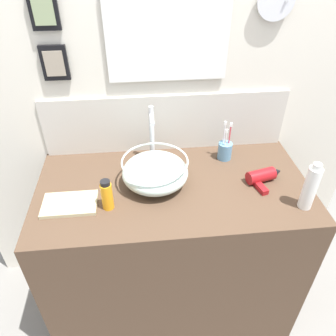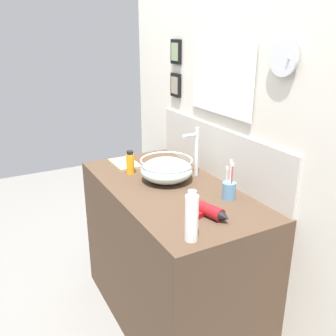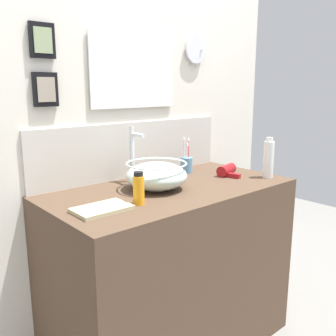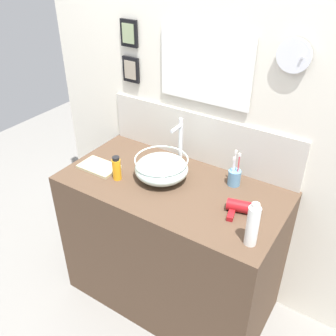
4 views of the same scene
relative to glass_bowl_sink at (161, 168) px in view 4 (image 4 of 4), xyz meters
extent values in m
plane|color=gray|center=(0.08, -0.02, -0.95)|extent=(6.00, 6.00, 0.00)
cube|color=#4C3828|center=(0.08, -0.02, -0.51)|extent=(1.23, 0.63, 0.88)
cube|color=silver|center=(0.08, 0.32, 0.32)|extent=(2.12, 0.06, 2.54)
cube|color=beige|center=(0.08, 0.29, 0.08)|extent=(1.21, 0.02, 0.30)
cube|color=white|center=(0.09, 0.29, 0.50)|extent=(0.47, 0.01, 0.32)
cube|color=white|center=(0.09, 0.28, 0.50)|extent=(0.53, 0.01, 0.38)
cylinder|color=silver|center=(0.53, 0.27, 0.63)|extent=(0.16, 0.01, 0.16)
cylinder|color=silver|center=(0.57, 0.29, 0.63)|extent=(0.01, 0.06, 0.01)
cube|color=black|center=(-0.40, 0.28, 0.61)|extent=(0.11, 0.02, 0.15)
cube|color=gray|center=(-0.40, 0.27, 0.61)|extent=(0.08, 0.01, 0.11)
cube|color=black|center=(-0.40, 0.28, 0.40)|extent=(0.11, 0.02, 0.15)
cube|color=gray|center=(-0.40, 0.27, 0.40)|extent=(0.08, 0.01, 0.11)
ellipsoid|color=silver|center=(0.00, 0.00, 0.00)|extent=(0.29, 0.29, 0.13)
torus|color=silver|center=(0.00, 0.00, 0.06)|extent=(0.29, 0.29, 0.01)
torus|color=#B2B7BC|center=(0.00, 0.00, -0.06)|extent=(0.11, 0.11, 0.01)
cylinder|color=silver|center=(0.00, 0.20, 0.06)|extent=(0.02, 0.02, 0.26)
cylinder|color=silver|center=(0.00, 0.15, 0.18)|extent=(0.02, 0.10, 0.02)
cylinder|color=silver|center=(0.00, 0.20, 0.20)|extent=(0.02, 0.02, 0.03)
cylinder|color=maroon|center=(0.48, -0.03, -0.04)|extent=(0.14, 0.09, 0.06)
cone|color=black|center=(0.56, -0.01, -0.04)|extent=(0.06, 0.06, 0.05)
cube|color=maroon|center=(0.46, -0.09, -0.06)|extent=(0.05, 0.09, 0.02)
cylinder|color=#598CB2|center=(0.36, 0.17, -0.02)|extent=(0.07, 0.07, 0.09)
cylinder|color=#D83F4C|center=(0.37, 0.17, 0.02)|extent=(0.01, 0.01, 0.18)
cube|color=white|center=(0.37, 0.17, 0.12)|extent=(0.01, 0.01, 0.02)
cylinder|color=white|center=(0.35, 0.18, 0.03)|extent=(0.01, 0.01, 0.18)
cube|color=white|center=(0.35, 0.18, 0.13)|extent=(0.01, 0.01, 0.02)
cylinder|color=white|center=(0.35, 0.15, 0.01)|extent=(0.01, 0.01, 0.15)
cube|color=white|center=(0.35, 0.15, 0.10)|extent=(0.01, 0.01, 0.02)
cylinder|color=white|center=(0.61, -0.21, 0.03)|extent=(0.05, 0.05, 0.20)
cylinder|color=silver|center=(0.61, -0.21, 0.14)|extent=(0.03, 0.03, 0.02)
cylinder|color=orange|center=(-0.21, -0.13, -0.01)|extent=(0.05, 0.05, 0.12)
cylinder|color=black|center=(-0.21, -0.13, 0.06)|extent=(0.04, 0.04, 0.02)
cube|color=tan|center=(-0.37, -0.11, -0.06)|extent=(0.23, 0.14, 0.02)
camera|label=1|loc=(-0.06, -1.15, 0.88)|focal=35.00mm
camera|label=2|loc=(1.74, -0.93, 0.74)|focal=40.00mm
camera|label=3|loc=(-1.10, -1.35, 0.41)|focal=40.00mm
camera|label=4|loc=(0.96, -1.43, 1.09)|focal=40.00mm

